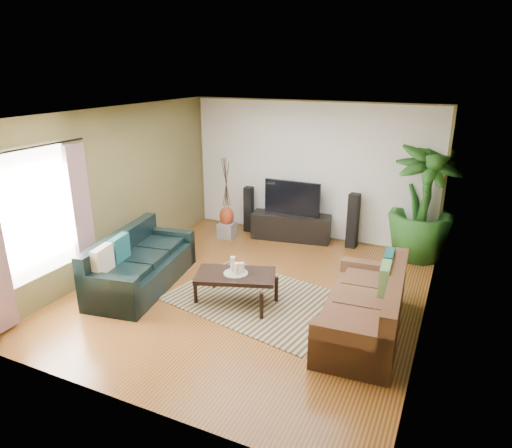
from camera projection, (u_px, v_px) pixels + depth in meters
The scene contains 27 objects.
floor at pixel (251, 292), 7.05m from camera, with size 5.50×5.50×0.00m, color #985927.
ceiling at pixel (250, 113), 6.17m from camera, with size 5.50×5.50×0.00m, color white.
wall_back at pixel (310, 171), 8.97m from camera, with size 5.00×5.00×0.00m, color olive.
wall_front at pixel (124, 288), 4.25m from camera, with size 5.00×5.00×0.00m, color olive.
wall_left at pixel (115, 190), 7.60m from camera, with size 5.50×5.50×0.00m, color olive.
wall_right at pixel (433, 234), 5.62m from camera, with size 5.50×5.50×0.00m, color olive.
backwall_panel at pixel (310, 171), 8.96m from camera, with size 4.90×4.90×0.00m, color white.
window_pane at pixel (35, 214), 6.20m from camera, with size 1.80×1.80×0.00m, color white.
curtain_far at pixel (82, 216), 6.91m from camera, with size 0.08×0.35×2.20m, color gray.
curtain_rod at pixel (27, 148), 5.89m from camera, with size 0.03×0.03×1.90m, color black.
sofa_left at pixel (142, 260), 7.14m from camera, with size 2.11×0.90×0.85m, color black.
sofa_right at pixel (363, 303), 5.86m from camera, with size 2.05×0.92×0.85m, color brown.
area_rug at pixel (259, 299), 6.83m from camera, with size 2.52×1.79×0.01m, color tan.
coffee_table at pixel (236, 288), 6.67m from camera, with size 1.14×0.62×0.47m, color black.
candle_tray at pixel (236, 273), 6.59m from camera, with size 0.35×0.35×0.02m, color gray.
candle_tall at pixel (233, 264), 6.60m from camera, with size 0.07×0.07×0.23m, color beige.
candle_mid at pixel (237, 269), 6.51m from camera, with size 0.07×0.07×0.18m, color beige.
candle_short at pixel (242, 267), 6.59m from camera, with size 0.07×0.07×0.14m, color silver.
tv_stand at pixel (291, 227), 9.13m from camera, with size 1.56×0.47×0.52m, color black.
television at pixel (292, 198), 8.95m from camera, with size 1.14×0.06×0.67m, color black.
speaker_left at pixel (249, 209), 9.53m from camera, with size 0.17×0.19×0.95m, color black.
speaker_right at pixel (353, 221), 8.64m from camera, with size 0.19×0.21×1.06m, color black.
potted_plant at pixel (423, 203), 8.00m from camera, with size 1.15×1.15×2.06m, color #20531B.
plant_pot at pixel (417, 249), 8.29m from camera, with size 0.38×0.38×0.30m, color black.
pedestal at pixel (227, 230), 9.24m from camera, with size 0.31×0.31×0.31m, color gray.
vase at pixel (227, 216), 9.14m from camera, with size 0.29×0.29×0.40m, color maroon.
side_table at pixel (156, 250), 8.04m from camera, with size 0.45×0.45×0.47m, color brown.
Camera 1 is at (2.72, -5.70, 3.31)m, focal length 32.00 mm.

